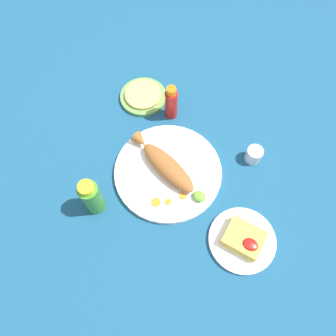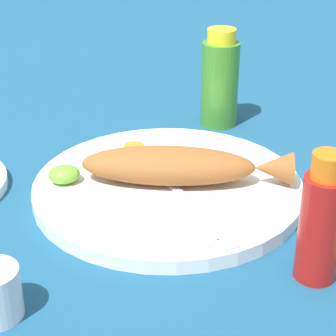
{
  "view_description": "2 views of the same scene",
  "coord_description": "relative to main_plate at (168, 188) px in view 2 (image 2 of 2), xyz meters",
  "views": [
    {
      "loc": [
        0.22,
        -0.39,
        0.97
      ],
      "look_at": [
        0.0,
        0.0,
        0.04
      ],
      "focal_mm": 35.0,
      "sensor_mm": 36.0,
      "label": 1
    },
    {
      "loc": [
        0.17,
        0.67,
        0.39
      ],
      "look_at": [
        0.0,
        0.0,
        0.04
      ],
      "focal_mm": 65.0,
      "sensor_mm": 36.0,
      "label": 2
    }
  ],
  "objects": [
    {
      "name": "ground_plane",
      "position": [
        0.0,
        0.0,
        -0.01
      ],
      "size": [
        4.0,
        4.0,
        0.0
      ],
      "primitive_type": "plane",
      "color": "navy"
    },
    {
      "name": "main_plate",
      "position": [
        0.0,
        0.0,
        0.0
      ],
      "size": [
        0.35,
        0.35,
        0.02
      ],
      "primitive_type": "cylinder",
      "color": "white",
      "rests_on": "ground_plane"
    },
    {
      "name": "fried_fish",
      "position": [
        -0.01,
        0.0,
        0.03
      ],
      "size": [
        0.27,
        0.13,
        0.05
      ],
      "rotation": [
        0.0,
        0.0,
        -0.31
      ],
      "color": "#935628",
      "rests_on": "main_plate"
    },
    {
      "name": "fork_near",
      "position": [
        -0.02,
        0.09,
        0.01
      ],
      "size": [
        0.05,
        0.18,
        0.0
      ],
      "rotation": [
        0.0,
        0.0,
        8.04
      ],
      "color": "silver",
      "rests_on": "main_plate"
    },
    {
      "name": "fork_far",
      "position": [
        0.03,
        0.09,
        0.01
      ],
      "size": [
        0.11,
        0.16,
        0.0
      ],
      "rotation": [
        0.0,
        0.0,
        8.44
      ],
      "color": "silver",
      "rests_on": "main_plate"
    },
    {
      "name": "carrot_slice_near",
      "position": [
        0.02,
        -0.11,
        0.01
      ],
      "size": [
        0.03,
        0.03,
        0.0
      ],
      "primitive_type": "cylinder",
      "color": "orange",
      "rests_on": "main_plate"
    },
    {
      "name": "carrot_slice_mid",
      "position": [
        0.05,
        -0.09,
        0.01
      ],
      "size": [
        0.02,
        0.02,
        0.0
      ],
      "primitive_type": "cylinder",
      "color": "orange",
      "rests_on": "main_plate"
    },
    {
      "name": "carrot_slice_far",
      "position": [
        0.08,
        -0.05,
        0.01
      ],
      "size": [
        0.02,
        0.02,
        0.0
      ],
      "primitive_type": "cylinder",
      "color": "orange",
      "rests_on": "main_plate"
    },
    {
      "name": "lime_wedge_main",
      "position": [
        0.13,
        -0.03,
        0.02
      ],
      "size": [
        0.04,
        0.03,
        0.02
      ],
      "primitive_type": "ellipsoid",
      "color": "#6BB233",
      "rests_on": "main_plate"
    },
    {
      "name": "hot_sauce_bottle_red",
      "position": [
        -0.11,
        0.21,
        0.06
      ],
      "size": [
        0.04,
        0.04,
        0.14
      ],
      "color": "#B21914",
      "rests_on": "ground_plane"
    },
    {
      "name": "hot_sauce_bottle_green",
      "position": [
        -0.14,
        -0.21,
        0.07
      ],
      "size": [
        0.06,
        0.06,
        0.16
      ],
      "color": "#3D8428",
      "rests_on": "ground_plane"
    }
  ]
}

